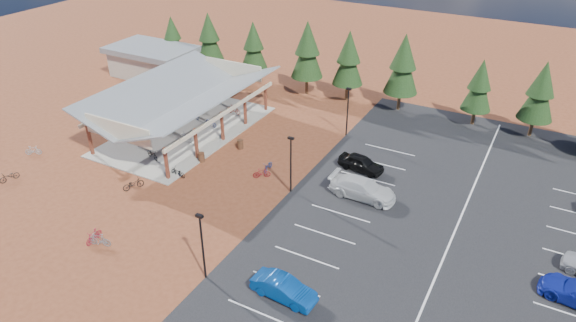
{
  "coord_description": "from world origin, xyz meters",
  "views": [
    {
      "loc": [
        22.2,
        -30.12,
        23.76
      ],
      "look_at": [
        4.04,
        3.28,
        2.05
      ],
      "focal_mm": 32.0,
      "sensor_mm": 36.0,
      "label": 1
    }
  ],
  "objects": [
    {
      "name": "bike_12",
      "position": [
        -6.96,
        -4.04,
        0.48
      ],
      "size": [
        1.39,
        1.93,
        0.97
      ],
      "primitive_type": "imported",
      "rotation": [
        0.0,
        0.0,
        2.68
      ],
      "color": "black",
      "rests_on": "ground"
    },
    {
      "name": "bike_11",
      "position": [
        -4.46,
        -10.77,
        0.49
      ],
      "size": [
        0.64,
        1.66,
        0.97
      ],
      "primitive_type": "imported",
      "rotation": [
        0.0,
        0.0,
        0.11
      ],
      "color": "maroon",
      "rests_on": "ground"
    },
    {
      "name": "pine_1",
      "position": [
        -17.82,
        22.26,
        4.94
      ],
      "size": [
        3.47,
        3.47,
        8.09
      ],
      "color": "#382314",
      "rests_on": "ground"
    },
    {
      "name": "bike_8",
      "position": [
        -17.37,
        -8.23,
        0.44
      ],
      "size": [
        0.99,
        1.78,
        0.89
      ],
      "primitive_type": "imported",
      "rotation": [
        0.0,
        0.0,
        -0.25
      ],
      "color": "black",
      "rests_on": "ground"
    },
    {
      "name": "bike_4",
      "position": [
        -8.98,
        0.66,
        0.57
      ],
      "size": [
        1.88,
        1.17,
        0.93
      ],
      "primitive_type": "imported",
      "rotation": [
        0.0,
        0.0,
        1.23
      ],
      "color": "black",
      "rests_on": "concrete_pad"
    },
    {
      "name": "bike_5",
      "position": [
        -8.37,
        4.94,
        0.61
      ],
      "size": [
        1.76,
        0.71,
        1.03
      ],
      "primitive_type": "imported",
      "rotation": [
        0.0,
        0.0,
        1.44
      ],
      "color": "gray",
      "rests_on": "concrete_pad"
    },
    {
      "name": "pine_4",
      "position": [
        1.37,
        22.64,
        5.03
      ],
      "size": [
        3.54,
        3.54,
        8.24
      ],
      "color": "#382314",
      "rests_on": "ground"
    },
    {
      "name": "asphalt_lot",
      "position": [
        18.5,
        3.0,
        0.02
      ],
      "size": [
        27.0,
        44.0,
        0.04
      ],
      "primitive_type": "cube",
      "color": "black",
      "rests_on": "ground"
    },
    {
      "name": "bike_15",
      "position": [
        1.71,
        2.74,
        0.47
      ],
      "size": [
        1.5,
        1.29,
        0.93
      ],
      "primitive_type": "imported",
      "rotation": [
        0.0,
        0.0,
        2.23
      ],
      "color": "maroon",
      "rests_on": "ground"
    },
    {
      "name": "car_3",
      "position": [
        10.64,
        4.05,
        0.85
      ],
      "size": [
        5.59,
        2.33,
        1.62
      ],
      "primitive_type": "imported",
      "rotation": [
        0.0,
        0.0,
        1.56
      ],
      "color": "silver",
      "rests_on": "asphalt_lot"
    },
    {
      "name": "trash_bin_1",
      "position": [
        -2.94,
        6.41,
        0.45
      ],
      "size": [
        0.6,
        0.6,
        0.9
      ],
      "primitive_type": "cylinder",
      "color": "#492B1A",
      "rests_on": "ground"
    },
    {
      "name": "pine_6",
      "position": [
        15.83,
        22.85,
        4.39
      ],
      "size": [
        3.09,
        3.09,
        7.19
      ],
      "color": "#382314",
      "rests_on": "ground"
    },
    {
      "name": "trash_bin_0",
      "position": [
        -4.7,
        2.52,
        0.45
      ],
      "size": [
        0.6,
        0.6,
        0.9
      ],
      "primitive_type": "cylinder",
      "color": "#492B1A",
      "rests_on": "ground"
    },
    {
      "name": "bike_9",
      "position": [
        -19.57,
        -4.08,
        0.46
      ],
      "size": [
        1.5,
        1.2,
        0.91
      ],
      "primitive_type": "imported",
      "rotation": [
        0.0,
        0.0,
        2.16
      ],
      "color": "#9CA1A6",
      "rests_on": "ground"
    },
    {
      "name": "car_1",
      "position": [
        10.48,
        -9.12,
        0.75
      ],
      "size": [
        4.41,
        1.75,
        1.43
      ],
      "primitive_type": "imported",
      "rotation": [
        0.0,
        0.0,
        1.51
      ],
      "color": "navy",
      "rests_on": "asphalt_lot"
    },
    {
      "name": "lamp_post_1",
      "position": [
        5.0,
        2.0,
        2.98
      ],
      "size": [
        0.5,
        0.25,
        5.14
      ],
      "color": "black",
      "rests_on": "ground"
    },
    {
      "name": "bike_6",
      "position": [
        -8.3,
        9.0,
        0.54
      ],
      "size": [
        1.76,
        0.99,
        0.88
      ],
      "primitive_type": "imported",
      "rotation": [
        0.0,
        0.0,
        1.31
      ],
      "color": "navy",
      "rests_on": "concrete_pad"
    },
    {
      "name": "bike_pavilion",
      "position": [
        -10.0,
        7.0,
        3.82
      ],
      "size": [
        11.65,
        19.4,
        4.97
      ],
      "color": "#5D2B1A",
      "rests_on": "concrete_pad"
    },
    {
      "name": "car_4",
      "position": [
        8.92,
        8.1,
        0.76
      ],
      "size": [
        4.38,
        2.21,
        1.43
      ],
      "primitive_type": "imported",
      "rotation": [
        0.0,
        0.0,
        1.44
      ],
      "color": "black",
      "rests_on": "asphalt_lot"
    },
    {
      "name": "bike_16",
      "position": [
        -4.91,
        -0.63,
        0.42
      ],
      "size": [
        1.64,
        0.68,
        0.84
      ],
      "primitive_type": "imported",
      "rotation": [
        0.0,
        0.0,
        4.64
      ],
      "color": "black",
      "rests_on": "ground"
    },
    {
      "name": "bike_3",
      "position": [
        -12.26,
        11.5,
        0.6
      ],
      "size": [
        1.74,
        0.77,
        1.01
      ],
      "primitive_type": "imported",
      "rotation": [
        0.0,
        0.0,
        1.75
      ],
      "color": "maroon",
      "rests_on": "concrete_pad"
    },
    {
      "name": "bike_7",
      "position": [
        -7.91,
        12.71,
        0.62
      ],
      "size": [
        1.73,
        0.53,
        1.03
      ],
      "primitive_type": "imported",
      "rotation": [
        0.0,
        0.0,
        1.54
      ],
      "color": "maroon",
      "rests_on": "concrete_pad"
    },
    {
      "name": "pine_0",
      "position": [
        -23.81,
        22.12,
        4.24
      ],
      "size": [
        2.98,
        2.98,
        6.95
      ],
      "color": "#382314",
      "rests_on": "ground"
    },
    {
      "name": "outbuilding",
      "position": [
        -24.0,
        18.0,
        2.03
      ],
      "size": [
        11.0,
        7.0,
        3.9
      ],
      "color": "#ADA593",
      "rests_on": "ground"
    },
    {
      "name": "pine_7",
      "position": [
        21.53,
        22.83,
        4.84
      ],
      "size": [
        3.4,
        3.4,
        7.93
      ],
      "color": "#382314",
      "rests_on": "ground"
    },
    {
      "name": "bike_13",
      "position": [
        -3.72,
        -10.92,
        0.54
      ],
      "size": [
        1.85,
        0.96,
        1.07
      ],
      "primitive_type": "imported",
      "rotation": [
        0.0,
        0.0,
        4.98
      ],
      "color": "gray",
      "rests_on": "ground"
    },
    {
      "name": "pine_2",
      "position": [
        -11.23,
        22.45,
        4.72
      ],
      "size": [
        3.32,
        3.32,
        7.73
      ],
      "color": "#382314",
      "rests_on": "ground"
    },
    {
      "name": "concrete_pad",
      "position": [
        -10.0,
        7.0,
        0.05
      ],
      "size": [
        10.6,
        18.6,
        0.1
      ],
      "primitive_type": "cube",
      "color": "gray",
      "rests_on": "ground"
    },
    {
      "name": "ground",
      "position": [
        0.0,
        0.0,
        0.0
      ],
      "size": [
        140.0,
        140.0,
        0.0
      ],
      "primitive_type": "plane",
      "color": "brown",
      "rests_on": "ground"
    },
    {
      "name": "bike_1",
      "position": [
        -11.55,
        5.51,
        0.62
      ],
      "size": [
        1.81,
        1.01,
        1.05
      ],
      "primitive_type": "imported",
      "rotation": [
        0.0,
        0.0,
        1.88
      ],
      "color": "gray",
      "rests_on": "concrete_pad"
    },
    {
      "name": "pine_5",
      "position": [
        7.66,
        22.76,
        5.33
      ],
      "size": [
        3.75,
        3.75,
        8.73
      ],
      "color": "#382314",
      "rests_on": "ground"
    },
    {
      "name": "pine_3",
      "position": [
        -3.64,
        22.14,
        5.39
      ],
      "size": [
        3.79,
        3.79,
        8.83
      ],
      "color": "#382314",
      "rests_on": "ground"
    },
    {
      "name": "bike_14",
      "position": [
        1.59,
        4.07,
        0.44
      ],
      "size": [
        0.78,
        1.73,
        0.88
      ],
      "primitive_type": "imported",
      "rotation": [
        0.0,
        0.0,
        0.12
      ],
      "color": "navy",
      "rests_on": "ground"
    },
    {
      "name": "lamp_post_2",
      "position": [
        5.0,
        14.0,
        2.98
      ],
      "size": [
        0.5,
        0.25,
        5.14
      ],
      "color": "black",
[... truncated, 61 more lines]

